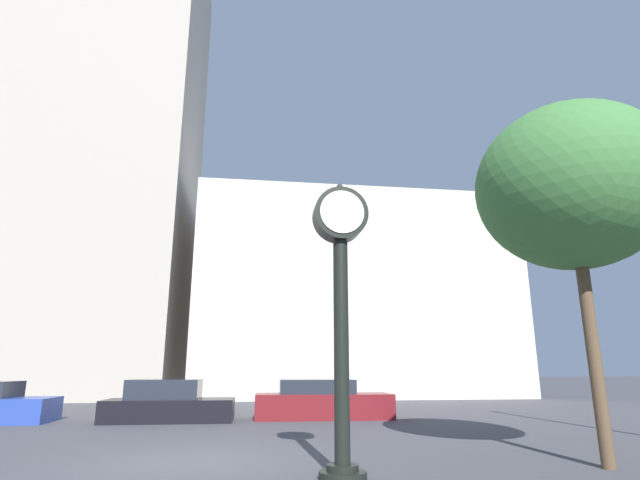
{
  "coord_description": "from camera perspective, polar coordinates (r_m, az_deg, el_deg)",
  "views": [
    {
      "loc": [
        0.98,
        -10.35,
        1.69
      ],
      "look_at": [
        3.94,
        10.8,
        7.23
      ],
      "focal_mm": 28.0,
      "sensor_mm": 36.0,
      "label": 1
    }
  ],
  "objects": [
    {
      "name": "building_storefront_row",
      "position": [
        35.33,
        3.3,
        -6.94
      ],
      "size": [
        20.31,
        12.0,
        12.7
      ],
      "color": "beige",
      "rests_on": "ground_plane"
    },
    {
      "name": "ground_plane",
      "position": [
        10.54,
        -14.4,
        -23.37
      ],
      "size": [
        200.0,
        200.0,
        0.0
      ],
      "primitive_type": "plane",
      "color": "#424247"
    },
    {
      "name": "building_tall_tower",
      "position": [
        39.25,
        -24.13,
        9.84
      ],
      "size": [
        13.32,
        12.0,
        34.08
      ],
      "color": "#ADA393",
      "rests_on": "ground_plane"
    },
    {
      "name": "car_maroon",
      "position": [
        18.62,
        0.21,
        -18.0
      ],
      "size": [
        4.87,
        2.04,
        1.34
      ],
      "rotation": [
        0.0,
        0.0,
        -0.04
      ],
      "color": "maroon",
      "rests_on": "ground_plane"
    },
    {
      "name": "street_clock",
      "position": [
        8.73,
        2.38,
        -5.23
      ],
      "size": [
        0.96,
        0.77,
        4.98
      ],
      "color": "black",
      "rests_on": "ground_plane"
    },
    {
      "name": "bare_tree",
      "position": [
        11.29,
        26.79,
        5.37
      ],
      "size": [
        3.72,
        3.72,
        6.93
      ],
      "color": "brown",
      "rests_on": "ground_plane"
    },
    {
      "name": "car_black",
      "position": [
        18.32,
        -16.93,
        -17.48
      ],
      "size": [
        4.24,
        1.98,
        1.36
      ],
      "rotation": [
        0.0,
        0.0,
        -0.02
      ],
      "color": "black",
      "rests_on": "ground_plane"
    }
  ]
}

